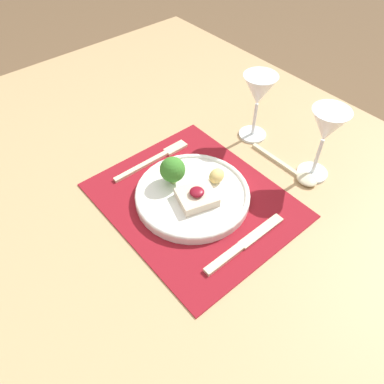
% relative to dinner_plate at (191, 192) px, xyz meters
% --- Properties ---
extents(ground_plane, '(8.00, 8.00, 0.00)m').
position_rel_dinner_plate_xyz_m(ground_plane, '(0.01, 0.00, -0.79)').
color(ground_plane, brown).
extents(dining_table, '(1.54, 1.13, 0.77)m').
position_rel_dinner_plate_xyz_m(dining_table, '(0.01, 0.00, -0.10)').
color(dining_table, tan).
rests_on(dining_table, ground_plane).
extents(placemat, '(0.40, 0.34, 0.00)m').
position_rel_dinner_plate_xyz_m(placemat, '(0.01, 0.00, -0.02)').
color(placemat, maroon).
rests_on(placemat, dining_table).
extents(dinner_plate, '(0.24, 0.24, 0.08)m').
position_rel_dinner_plate_xyz_m(dinner_plate, '(0.00, 0.00, 0.00)').
color(dinner_plate, white).
rests_on(dinner_plate, placemat).
extents(fork, '(0.02, 0.20, 0.01)m').
position_rel_dinner_plate_xyz_m(fork, '(-0.15, 0.02, -0.01)').
color(fork, beige).
rests_on(fork, placemat).
extents(knife, '(0.02, 0.20, 0.01)m').
position_rel_dinner_plate_xyz_m(knife, '(0.16, -0.01, -0.01)').
color(knife, beige).
rests_on(knife, placemat).
extents(spoon, '(0.18, 0.04, 0.01)m').
position_rel_dinner_plate_xyz_m(spoon, '(0.10, 0.23, -0.01)').
color(spoon, beige).
rests_on(spoon, dining_table).
extents(wine_glass_near, '(0.08, 0.08, 0.17)m').
position_rel_dinner_plate_xyz_m(wine_glass_near, '(0.12, 0.26, 0.11)').
color(wine_glass_near, white).
rests_on(wine_glass_near, dining_table).
extents(wine_glass_far, '(0.08, 0.08, 0.17)m').
position_rel_dinner_plate_xyz_m(wine_glass_far, '(-0.06, 0.26, 0.10)').
color(wine_glass_far, white).
rests_on(wine_glass_far, dining_table).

